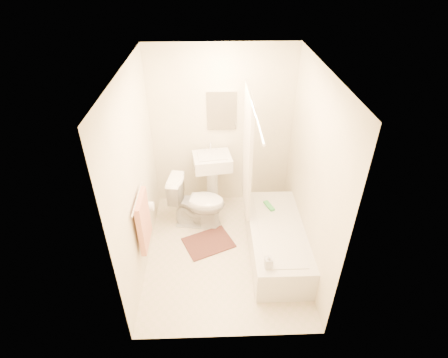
{
  "coord_description": "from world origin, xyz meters",
  "views": [
    {
      "loc": [
        -0.12,
        -3.3,
        3.38
      ],
      "look_at": [
        0.0,
        0.25,
        1.0
      ],
      "focal_mm": 28.0,
      "sensor_mm": 36.0,
      "label": 1
    }
  ],
  "objects_px": {
    "toilet": "(197,202)",
    "soap_bottle": "(269,261)",
    "bathtub": "(276,241)",
    "bath_mat": "(208,243)",
    "sink": "(212,180)"
  },
  "relations": [
    {
      "from": "bath_mat",
      "to": "soap_bottle",
      "type": "relative_size",
      "value": 3.38
    },
    {
      "from": "toilet",
      "to": "sink",
      "type": "height_order",
      "value": "sink"
    },
    {
      "from": "sink",
      "to": "bathtub",
      "type": "relative_size",
      "value": 0.66
    },
    {
      "from": "bath_mat",
      "to": "bathtub",
      "type": "bearing_deg",
      "value": -13.33
    },
    {
      "from": "bath_mat",
      "to": "soap_bottle",
      "type": "bearing_deg",
      "value": -51.19
    },
    {
      "from": "toilet",
      "to": "bathtub",
      "type": "bearing_deg",
      "value": -113.06
    },
    {
      "from": "bath_mat",
      "to": "soap_bottle",
      "type": "xyz_separation_m",
      "value": [
        0.67,
        -0.83,
        0.52
      ]
    },
    {
      "from": "toilet",
      "to": "soap_bottle",
      "type": "distance_m",
      "value": 1.51
    },
    {
      "from": "bath_mat",
      "to": "soap_bottle",
      "type": "height_order",
      "value": "soap_bottle"
    },
    {
      "from": "toilet",
      "to": "bathtub",
      "type": "relative_size",
      "value": 0.5
    },
    {
      "from": "toilet",
      "to": "soap_bottle",
      "type": "bearing_deg",
      "value": -138.32
    },
    {
      "from": "toilet",
      "to": "soap_bottle",
      "type": "height_order",
      "value": "toilet"
    },
    {
      "from": "bathtub",
      "to": "bath_mat",
      "type": "xyz_separation_m",
      "value": [
        -0.88,
        0.21,
        -0.21
      ]
    },
    {
      "from": "bathtub",
      "to": "bath_mat",
      "type": "bearing_deg",
      "value": 166.67
    },
    {
      "from": "bathtub",
      "to": "soap_bottle",
      "type": "distance_m",
      "value": 0.73
    }
  ]
}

